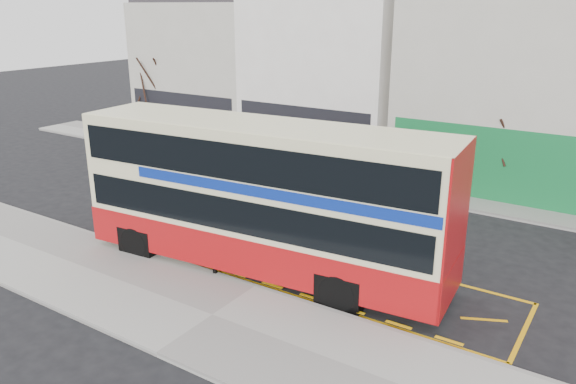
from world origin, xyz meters
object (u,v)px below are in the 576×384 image
Objects in this scene: street_tree_left at (154,68)px; bus_stop_post at (215,218)px; double_decker_bus at (263,196)px; car_grey at (378,180)px; car_silver at (204,153)px; street_tree_right at (509,128)px.

bus_stop_post is at bearing -39.42° from street_tree_left.
double_decker_bus is 8.79m from car_grey.
car_silver is at bearing 128.78° from bus_stop_post.
street_tree_right is at bearing 0.33° from street_tree_left.
street_tree_left reaches higher than bus_stop_post.
street_tree_left is (-14.56, 11.97, 2.46)m from bus_stop_post.
street_tree_left is 20.03m from street_tree_right.
car_silver is 9.59m from car_grey.
car_silver is 0.55× the size of street_tree_left.
double_decker_bus is 11.78m from street_tree_right.
car_silver is (-8.78, 9.48, -1.34)m from bus_stop_post.
car_grey is at bearing 81.33° from bus_stop_post.
bus_stop_post reaches higher than car_grey.
car_silver is 7.35m from street_tree_left.
double_decker_bus is at bearing -34.82° from street_tree_left.
bus_stop_post is 0.84× the size of car_silver.
bus_stop_post is at bearing 159.98° from car_grey.
bus_stop_post is 19.01m from street_tree_left.
car_grey is (9.58, 0.39, 0.09)m from car_silver.
car_grey is 0.66× the size of street_tree_left.
bus_stop_post is 13.30m from street_tree_right.
car_grey is at bearing -96.63° from car_silver.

